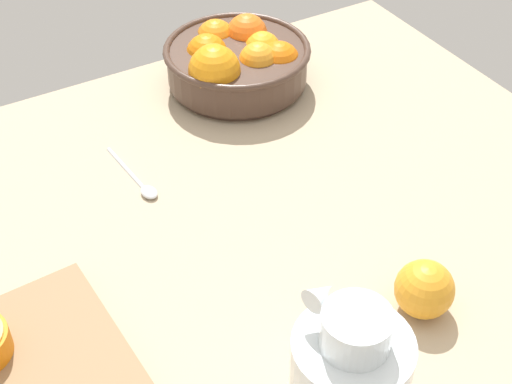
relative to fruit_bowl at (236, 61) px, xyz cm
name	(u,v)px	position (x,y,z in cm)	size (l,w,h in cm)	color
ground_plane	(232,255)	(-20.00, -34.85, -6.48)	(120.83, 98.47, 3.00)	tan
fruit_bowl	(236,61)	(0.00, 0.00, 0.00)	(25.47, 25.47, 11.60)	#473328
juice_pitcher	(349,383)	(-21.78, -63.82, 1.25)	(12.53, 16.57, 17.86)	white
loose_orange_0	(424,289)	(-4.82, -56.18, -1.28)	(7.40, 7.40, 7.40)	orange
spoon	(138,181)	(-25.70, -15.97, -4.55)	(2.76, 15.01, 1.00)	silver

